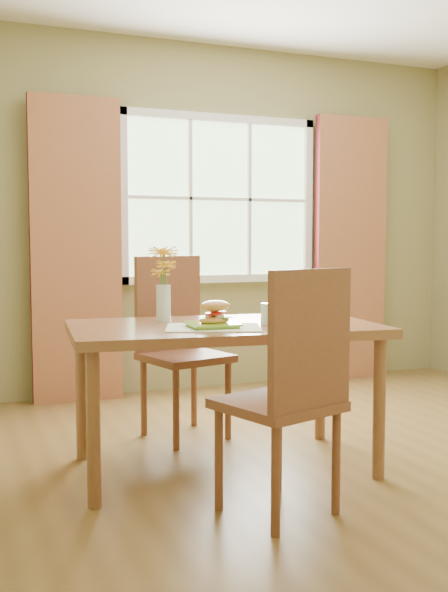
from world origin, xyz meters
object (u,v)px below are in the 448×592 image
dining_table (224,339)px  water_glass (268,315)px  chair_near (293,383)px  croissant_sandwich (215,313)px  flower_vase (163,276)px  chair_far (177,337)px

dining_table → water_glass: (0.19, -0.12, 0.13)m
dining_table → chair_near: bearing=-81.8°
croissant_sandwich → flower_vase: bearing=103.4°
dining_table → croissant_sandwich: bearing=-120.7°
chair_near → flower_vase: (-0.28, 0.94, 0.41)m
water_glass → dining_table: bearing=147.9°
chair_far → croissant_sandwich: bearing=-109.9°
chair_near → chair_far: (-0.05, 1.42, 0.01)m
chair_far → water_glass: 0.88m
water_glass → flower_vase: (-0.44, 0.35, 0.19)m
chair_far → chair_near: bearing=-102.5°
dining_table → chair_far: bearing=97.8°
water_glass → flower_vase: 0.59m
chair_far → water_glass: chair_far is taller
dining_table → chair_near: (0.03, -0.71, -0.09)m
dining_table → croissant_sandwich: 0.23m
dining_table → croissant_sandwich: croissant_sandwich is taller
dining_table → water_glass: size_ratio=14.66×
flower_vase → dining_table: bearing=-42.9°
dining_table → croissant_sandwich: (-0.10, -0.14, 0.15)m
dining_table → flower_vase: flower_vase is taller
dining_table → flower_vase: (-0.25, 0.23, 0.32)m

